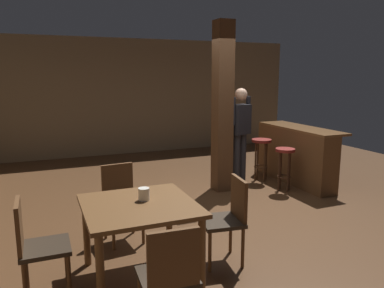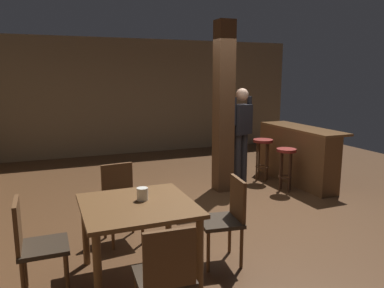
% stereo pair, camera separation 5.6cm
% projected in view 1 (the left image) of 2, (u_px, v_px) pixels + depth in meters
% --- Properties ---
extents(ground_plane, '(10.80, 10.80, 0.00)m').
position_uv_depth(ground_plane, '(226.00, 209.00, 5.49)').
color(ground_plane, '#4C301C').
extents(wall_back, '(8.00, 0.10, 2.80)m').
position_uv_depth(wall_back, '(143.00, 97.00, 9.32)').
color(wall_back, '#756047').
rests_on(wall_back, ground_plane).
extents(pillar, '(0.28, 0.28, 2.80)m').
position_uv_depth(pillar, '(223.00, 108.00, 6.17)').
color(pillar, '#4C301C').
rests_on(pillar, ground_plane).
extents(dining_table, '(1.04, 1.04, 0.75)m').
position_uv_depth(dining_table, '(140.00, 215.00, 3.54)').
color(dining_table, brown).
rests_on(dining_table, ground_plane).
extents(chair_south, '(0.44, 0.44, 0.89)m').
position_uv_depth(chair_south, '(170.00, 274.00, 2.73)').
color(chair_south, '#2D2319').
rests_on(chair_south, ground_plane).
extents(chair_north, '(0.46, 0.46, 0.89)m').
position_uv_depth(chair_north, '(121.00, 198.00, 4.41)').
color(chair_north, '#2D2319').
rests_on(chair_north, ground_plane).
extents(chair_east, '(0.47, 0.47, 0.89)m').
position_uv_depth(chair_east, '(228.00, 215.00, 3.87)').
color(chair_east, '#2D2319').
rests_on(chair_east, ground_plane).
extents(chair_west, '(0.42, 0.42, 0.89)m').
position_uv_depth(chair_west, '(35.00, 243.00, 3.24)').
color(chair_west, '#2D2319').
rests_on(chair_west, ground_plane).
extents(napkin_cup, '(0.11, 0.11, 0.12)m').
position_uv_depth(napkin_cup, '(144.00, 194.00, 3.61)').
color(napkin_cup, silver).
rests_on(napkin_cup, dining_table).
extents(standing_person, '(0.47, 0.30, 1.72)m').
position_uv_depth(standing_person, '(240.00, 131.00, 6.34)').
color(standing_person, black).
rests_on(standing_person, ground_plane).
extents(bar_counter, '(0.56, 1.86, 1.01)m').
position_uv_depth(bar_counter, '(295.00, 154.00, 6.79)').
color(bar_counter, brown).
rests_on(bar_counter, ground_plane).
extents(bar_stool_near, '(0.32, 0.32, 0.73)m').
position_uv_depth(bar_stool_near, '(285.00, 160.00, 6.27)').
color(bar_stool_near, maroon).
rests_on(bar_stool_near, ground_plane).
extents(bar_stool_mid, '(0.36, 0.36, 0.78)m').
position_uv_depth(bar_stool_mid, '(261.00, 150.00, 6.88)').
color(bar_stool_mid, maroon).
rests_on(bar_stool_mid, ground_plane).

